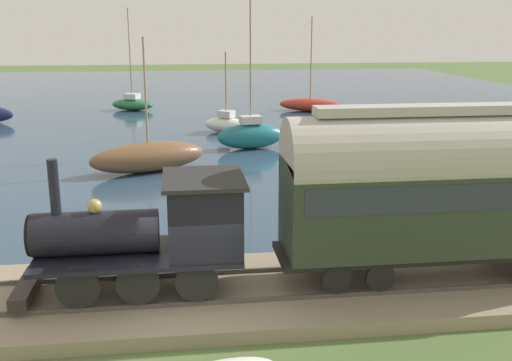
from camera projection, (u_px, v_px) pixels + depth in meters
The scene contains 12 objects.
ground_plane at pixel (194, 327), 14.45m from camera, with size 200.00×200.00×0.00m, color #516B38.
harbor_water at pixel (181, 102), 56.68m from camera, with size 80.00×80.00×0.01m.
rail_embankment at pixel (192, 296), 15.69m from camera, with size 4.73×56.00×0.48m.
steam_locomotive at pixel (160, 227), 15.11m from camera, with size 2.45×5.72×3.47m.
passenger_coach at pixel (447, 182), 15.81m from camera, with size 2.26×9.04×4.62m.
sailboat_green at pixel (132, 103), 50.93m from camera, with size 3.02×4.11×8.44m.
sailboat_brown at pixel (148, 157), 29.53m from camera, with size 3.75×6.08×6.53m.
sailboat_white at pixel (226, 124), 40.34m from camera, with size 2.97×3.47×5.36m.
sailboat_red at pixel (310, 105), 50.32m from camera, with size 4.00×5.58×7.74m.
sailboat_teal at pixel (251, 135), 35.07m from camera, with size 2.13×4.21×8.94m.
rowboat_near_shore at pixel (315, 178), 27.92m from camera, with size 1.85×2.20×0.31m.
rowboat_off_pier at pixel (450, 182), 27.09m from camera, with size 2.05×2.37×0.38m.
Camera 1 is at (-13.18, 0.18, 7.07)m, focal length 42.00 mm.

